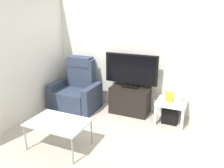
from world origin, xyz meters
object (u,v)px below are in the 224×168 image
object	(u,v)px
coffee_table	(58,123)
television	(131,70)
side_table	(171,105)
game_console	(181,96)
book_rightmost	(172,97)
recliner_armchair	(77,91)
book_middle	(169,97)
tv_stand	(130,100)
subwoofer_box	(170,115)
book_leftmost	(166,96)
cell_phone	(61,122)

from	to	relation	value
coffee_table	television	bearing A→B (deg)	69.71
side_table	game_console	distance (m)	0.25
side_table	book_rightmost	xyz separation A→B (m)	(-0.00, -0.02, 0.15)
recliner_armchair	coffee_table	size ratio (longest dim) A/B	1.20
game_console	coffee_table	xyz separation A→B (m)	(-1.59, -1.53, -0.15)
recliner_armchair	book_middle	distance (m)	1.95
recliner_armchair	tv_stand	bearing A→B (deg)	20.90
recliner_armchair	subwoofer_box	distance (m)	2.01
tv_stand	subwoofer_box	distance (m)	0.86
book_rightmost	coffee_table	distance (m)	2.08
tv_stand	subwoofer_box	bearing A→B (deg)	-5.47
television	book_middle	world-z (taller)	television
recliner_armchair	book_middle	bearing A→B (deg)	13.99
tv_stand	book_middle	distance (m)	0.83
book_leftmost	coffee_table	world-z (taller)	book_leftmost
subwoofer_box	television	bearing A→B (deg)	173.27
game_console	tv_stand	bearing A→B (deg)	175.90
game_console	recliner_armchair	bearing A→B (deg)	-176.60
side_table	book_middle	bearing A→B (deg)	-158.16
side_table	subwoofer_box	distance (m)	0.21
book_leftmost	coffee_table	size ratio (longest dim) A/B	0.22
subwoofer_box	book_middle	world-z (taller)	book_middle
side_table	book_leftmost	size ratio (longest dim) A/B	2.72
coffee_table	cell_phone	distance (m)	0.06
recliner_armchair	coffee_table	xyz separation A→B (m)	(0.55, -1.40, 0.04)
subwoofer_box	cell_phone	bearing A→B (deg)	-132.51
tv_stand	side_table	distance (m)	0.85
tv_stand	subwoofer_box	world-z (taller)	tv_stand
television	game_console	size ratio (longest dim) A/B	3.99
game_console	television	bearing A→B (deg)	174.82
subwoofer_box	coffee_table	bearing A→B (deg)	-133.59
coffee_table	tv_stand	bearing A→B (deg)	69.49
television	book_rightmost	bearing A→B (deg)	-8.08
subwoofer_box	book_middle	size ratio (longest dim) A/B	1.65
side_table	game_console	bearing A→B (deg)	3.95
side_table	subwoofer_box	size ratio (longest dim) A/B	1.89
tv_stand	game_console	xyz separation A→B (m)	(0.99, -0.07, 0.28)
game_console	book_middle	bearing A→B (deg)	-171.25
subwoofer_box	book_leftmost	bearing A→B (deg)	-168.69
book_leftmost	book_middle	distance (m)	0.05
recliner_armchair	book_rightmost	bearing A→B (deg)	13.93
side_table	coffee_table	xyz separation A→B (m)	(-1.44, -1.52, 0.05)
tv_stand	television	world-z (taller)	television
television	recliner_armchair	bearing A→B (deg)	-169.32
coffee_table	cell_phone	size ratio (longest dim) A/B	6.00
book_leftmost	book_rightmost	size ratio (longest dim) A/B	1.15
recliner_armchair	game_console	bearing A→B (deg)	14.53
book_rightmost	cell_phone	world-z (taller)	book_rightmost
book_middle	book_rightmost	bearing A→B (deg)	0.00
side_table	book_middle	size ratio (longest dim) A/B	3.12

